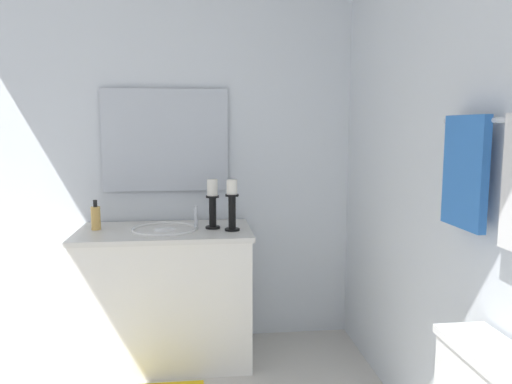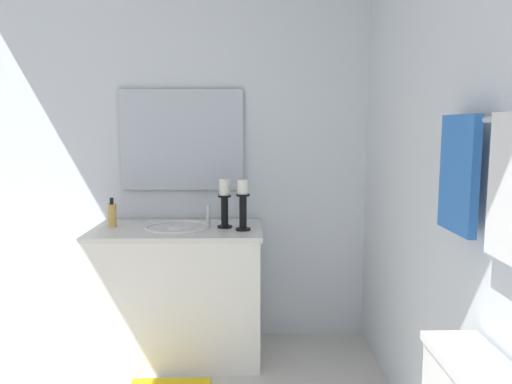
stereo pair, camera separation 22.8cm
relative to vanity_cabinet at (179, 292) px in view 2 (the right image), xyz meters
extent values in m
cube|color=silver|center=(1.00, 1.25, 0.81)|extent=(2.66, 0.04, 2.45)
cube|color=silver|center=(-0.32, -0.06, 0.81)|extent=(0.04, 2.61, 2.45)
cube|color=white|center=(0.00, 0.00, -0.02)|extent=(0.55, 1.01, 0.79)
cube|color=silver|center=(0.00, 0.00, 0.39)|extent=(0.58, 1.04, 0.03)
sphere|color=black|center=(-0.10, -0.52, 0.02)|extent=(0.02, 0.02, 0.02)
sphere|color=black|center=(0.10, -0.52, 0.02)|extent=(0.02, 0.02, 0.02)
ellipsoid|color=white|center=(0.00, 0.00, 0.36)|extent=(0.38, 0.30, 0.11)
torus|color=white|center=(0.00, 0.00, 0.41)|extent=(0.40, 0.40, 0.02)
cylinder|color=silver|center=(0.00, 0.19, 0.48)|extent=(0.02, 0.02, 0.14)
cube|color=silver|center=(-0.28, 0.00, 0.94)|extent=(0.02, 0.81, 0.66)
cylinder|color=black|center=(0.07, 0.40, 0.41)|extent=(0.09, 0.09, 0.01)
cylinder|color=black|center=(0.07, 0.40, 0.51)|extent=(0.04, 0.04, 0.21)
cylinder|color=black|center=(0.07, 0.40, 0.62)|extent=(0.08, 0.08, 0.01)
cylinder|color=white|center=(0.07, 0.40, 0.67)|extent=(0.06, 0.06, 0.09)
cylinder|color=black|center=(0.00, 0.29, 0.41)|extent=(0.09, 0.09, 0.01)
cylinder|color=black|center=(0.00, 0.29, 0.50)|extent=(0.04, 0.04, 0.19)
cylinder|color=black|center=(0.00, 0.29, 0.60)|extent=(0.08, 0.08, 0.01)
cylinder|color=white|center=(0.00, 0.29, 0.66)|extent=(0.06, 0.06, 0.10)
cylinder|color=#E5B259|center=(-0.05, -0.41, 0.48)|extent=(0.06, 0.06, 0.14)
cylinder|color=black|center=(-0.05, -0.41, 0.57)|extent=(0.02, 0.02, 0.04)
cube|color=white|center=(1.58, 1.12, 0.32)|extent=(0.38, 0.19, 0.03)
cylinder|color=silver|center=(1.48, 1.19, 1.05)|extent=(0.76, 0.02, 0.02)
cube|color=blue|center=(1.29, 1.17, 0.86)|extent=(0.26, 0.03, 0.41)
camera|label=1|loc=(2.96, 0.21, 1.02)|focal=34.67mm
camera|label=2|loc=(2.98, 0.44, 1.02)|focal=34.67mm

